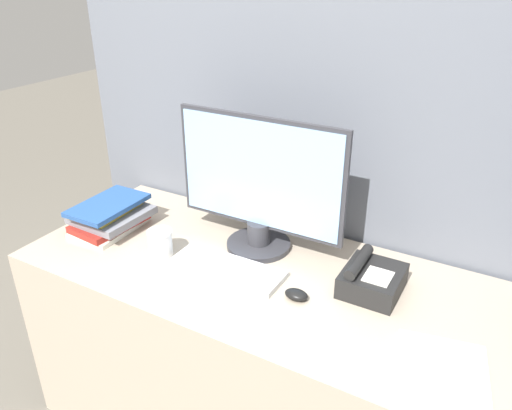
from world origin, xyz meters
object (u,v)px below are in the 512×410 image
object	(u,v)px
keyboard	(227,268)
desk_telephone	(371,279)
mouse	(296,295)
coffee_cup	(160,243)
monitor	(259,189)
book_stack	(109,216)

from	to	relation	value
keyboard	desk_telephone	xyz separation A→B (m)	(0.45, 0.13, 0.03)
mouse	coffee_cup	xyz separation A→B (m)	(-0.52, -0.00, 0.03)
keyboard	desk_telephone	size ratio (longest dim) A/B	1.96
monitor	mouse	distance (m)	0.39
keyboard	book_stack	xyz separation A→B (m)	(-0.55, 0.03, 0.05)
book_stack	desk_telephone	world-z (taller)	book_stack
keyboard	book_stack	size ratio (longest dim) A/B	1.34
keyboard	mouse	world-z (taller)	mouse
mouse	book_stack	distance (m)	0.82
coffee_cup	book_stack	xyz separation A→B (m)	(-0.29, 0.05, 0.01)
desk_telephone	keyboard	bearing A→B (deg)	-163.59
mouse	coffee_cup	distance (m)	0.53
mouse	monitor	bearing A→B (deg)	139.45
book_stack	keyboard	bearing A→B (deg)	-2.66
monitor	desk_telephone	world-z (taller)	monitor
book_stack	desk_telephone	xyz separation A→B (m)	(1.00, 0.11, -0.02)
keyboard	desk_telephone	world-z (taller)	desk_telephone
monitor	book_stack	size ratio (longest dim) A/B	2.14
monitor	keyboard	xyz separation A→B (m)	(-0.02, -0.19, -0.22)
coffee_cup	book_stack	distance (m)	0.30
coffee_cup	desk_telephone	size ratio (longest dim) A/B	0.48
desk_telephone	book_stack	bearing A→B (deg)	-173.89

